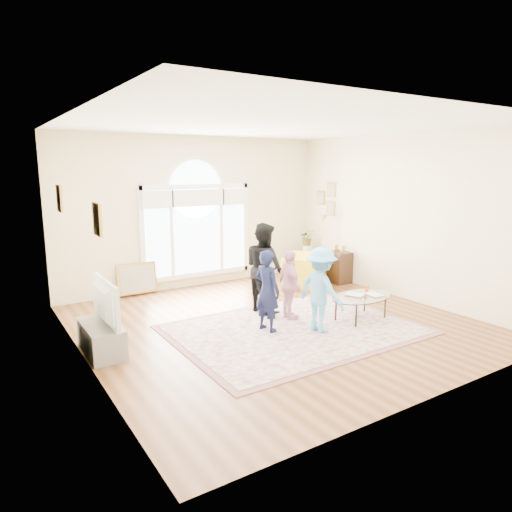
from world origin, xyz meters
TOP-DOWN VIEW (x-y plane):
  - ground at (0.00, 0.00)m, footprint 6.00×6.00m
  - room_shell at (0.01, 2.83)m, footprint 6.00×6.00m
  - area_rug at (0.08, -0.43)m, footprint 3.60×2.60m
  - rug_border at (0.08, -0.43)m, footprint 3.80×2.80m
  - tv_console at (-2.75, 0.30)m, footprint 0.45×1.00m
  - television at (-2.74, 0.30)m, footprint 0.17×1.07m
  - coffee_table at (1.31, -0.64)m, footprint 1.26×0.88m
  - armchair at (1.97, 1.61)m, footprint 1.39×1.38m
  - side_cabinet at (2.78, 1.51)m, footprint 0.40×0.50m
  - floor_lamp at (2.64, 1.94)m, footprint 0.26×0.26m
  - plant_pedestal at (2.70, 2.54)m, footprint 0.20×0.20m
  - potted_plant at (2.70, 2.54)m, footprint 0.44×0.42m
  - leaning_picture at (-1.38, 2.90)m, footprint 0.80×0.14m
  - child_navy at (-0.32, -0.23)m, footprint 0.41×0.53m
  - child_black at (0.18, 0.62)m, footprint 0.62×0.79m
  - child_pink at (0.31, 0.03)m, footprint 0.41×0.73m
  - child_blue at (0.36, -0.70)m, footprint 0.60×0.91m

SIDE VIEW (x-z plane):
  - ground at x=0.00m, z-range 0.00..0.00m
  - leaning_picture at x=-1.38m, z-range -0.31..0.31m
  - rug_border at x=0.08m, z-range 0.00..0.01m
  - area_rug at x=0.08m, z-range 0.00..0.02m
  - tv_console at x=-2.75m, z-range 0.00..0.42m
  - armchair at x=1.97m, z-range 0.00..0.68m
  - side_cabinet at x=2.78m, z-range 0.00..0.70m
  - plant_pedestal at x=2.70m, z-range 0.00..0.70m
  - coffee_table at x=1.31m, z-range 0.13..0.67m
  - child_pink at x=0.31m, z-range 0.02..1.20m
  - child_navy at x=-0.32m, z-range 0.02..1.31m
  - child_blue at x=0.36m, z-range 0.02..1.35m
  - television at x=-2.74m, z-range 0.42..1.04m
  - child_black at x=0.18m, z-range 0.02..1.61m
  - potted_plant at x=2.70m, z-range 0.70..1.09m
  - floor_lamp at x=2.64m, z-range 0.53..2.04m
  - room_shell at x=0.01m, z-range -1.43..4.57m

